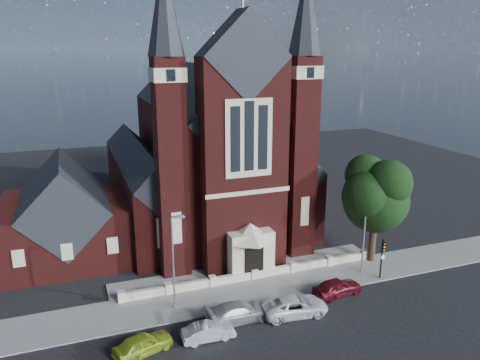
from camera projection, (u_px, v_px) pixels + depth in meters
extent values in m
plane|color=black|center=(225.00, 245.00, 51.03)|extent=(120.00, 120.00, 0.00)
cube|color=gray|center=(262.00, 289.00, 41.56)|extent=(60.00, 5.00, 0.12)
cube|color=gray|center=(246.00, 270.00, 45.17)|extent=(26.00, 3.00, 0.14)
cube|color=beige|center=(254.00, 279.00, 43.36)|extent=(24.00, 0.40, 0.90)
cube|color=#4C1614|center=(199.00, 162.00, 58.15)|extent=(10.00, 30.00, 14.00)
cube|color=black|center=(197.00, 106.00, 56.25)|extent=(10.00, 30.20, 10.00)
cube|color=#4C1614|center=(141.00, 194.00, 55.56)|extent=(5.00, 26.00, 8.00)
cube|color=#4C1614|center=(257.00, 182.00, 60.57)|extent=(5.00, 26.00, 8.00)
cube|color=black|center=(139.00, 161.00, 54.47)|extent=(5.01, 26.20, 5.01)
cube|color=black|center=(258.00, 151.00, 59.49)|extent=(5.01, 26.20, 5.01)
cube|color=#4C1614|center=(243.00, 167.00, 43.35)|extent=(8.00, 3.00, 20.00)
cube|color=black|center=(243.00, 56.00, 40.64)|extent=(8.00, 3.20, 8.00)
cube|color=beige|center=(249.00, 139.00, 41.14)|extent=(4.40, 0.15, 7.00)
cube|color=black|center=(249.00, 136.00, 41.02)|extent=(0.90, 0.08, 6.20)
cube|color=beige|center=(250.00, 253.00, 43.67)|extent=(4.20, 2.00, 4.40)
cube|color=black|center=(254.00, 264.00, 42.88)|extent=(1.80, 0.12, 3.20)
cone|color=beige|center=(250.00, 231.00, 43.07)|extent=(4.60, 4.60, 1.60)
cube|color=beige|center=(243.00, 0.00, 39.39)|extent=(0.15, 0.15, 1.60)
cube|color=#4C1614|center=(171.00, 171.00, 42.08)|extent=(2.60, 2.60, 20.00)
cube|color=beige|center=(167.00, 75.00, 39.77)|extent=(2.80, 2.80, 1.20)
cone|color=black|center=(164.00, 6.00, 38.28)|extent=(3.20, 3.20, 8.00)
cube|color=#4C1614|center=(300.00, 160.00, 46.43)|extent=(2.60, 2.60, 20.00)
cube|color=beige|center=(303.00, 72.00, 44.12)|extent=(2.80, 2.80, 1.20)
cone|color=black|center=(306.00, 10.00, 42.63)|extent=(3.20, 3.20, 8.00)
cube|color=#4C1614|center=(66.00, 228.00, 47.57)|extent=(12.00, 12.00, 6.00)
cube|color=black|center=(63.00, 200.00, 46.76)|extent=(8.49, 12.20, 8.49)
cylinder|color=black|center=(373.00, 238.00, 46.41)|extent=(0.70, 0.70, 5.00)
sphere|color=black|center=(376.00, 200.00, 45.32)|extent=(6.40, 6.40, 6.40)
sphere|color=black|center=(389.00, 183.00, 43.83)|extent=(4.40, 4.40, 4.40)
cylinder|color=gray|center=(173.00, 265.00, 37.34)|extent=(0.16, 0.16, 8.00)
cube|color=gray|center=(178.00, 217.00, 36.42)|extent=(1.00, 0.15, 0.18)
cube|color=gray|center=(183.00, 217.00, 36.58)|extent=(0.35, 0.22, 0.12)
cylinder|color=gray|center=(364.00, 235.00, 43.36)|extent=(0.16, 0.16, 8.00)
cube|color=gray|center=(372.00, 193.00, 42.44)|extent=(1.00, 0.15, 0.18)
cube|color=gray|center=(376.00, 193.00, 42.60)|extent=(0.35, 0.22, 0.12)
cylinder|color=black|center=(381.00, 259.00, 42.89)|extent=(0.14, 0.14, 4.00)
cube|color=black|center=(384.00, 247.00, 42.40)|extent=(0.28, 0.22, 0.90)
sphere|color=red|center=(385.00, 244.00, 42.20)|extent=(0.14, 0.14, 0.14)
sphere|color=#CC8C0C|center=(384.00, 247.00, 42.28)|extent=(0.14, 0.14, 0.14)
sphere|color=#0C9919|center=(384.00, 250.00, 42.36)|extent=(0.14, 0.14, 0.14)
imported|color=#90A721|center=(143.00, 344.00, 32.67)|extent=(4.62, 3.04, 1.46)
imported|color=#ABAEB3|center=(208.00, 332.00, 34.24)|extent=(3.95, 1.43, 1.29)
imported|color=#95979C|center=(239.00, 312.00, 36.59)|extent=(5.28, 2.26, 1.52)
imported|color=white|center=(295.00, 306.00, 37.44)|extent=(5.64, 3.06, 1.50)
imported|color=#5A0F1A|center=(337.00, 287.00, 40.37)|extent=(4.70, 2.39, 1.53)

